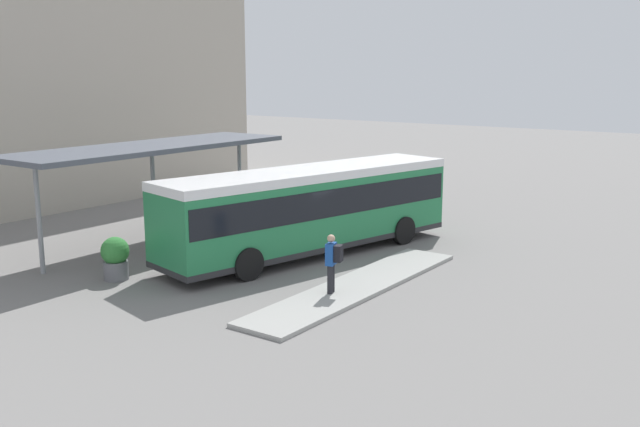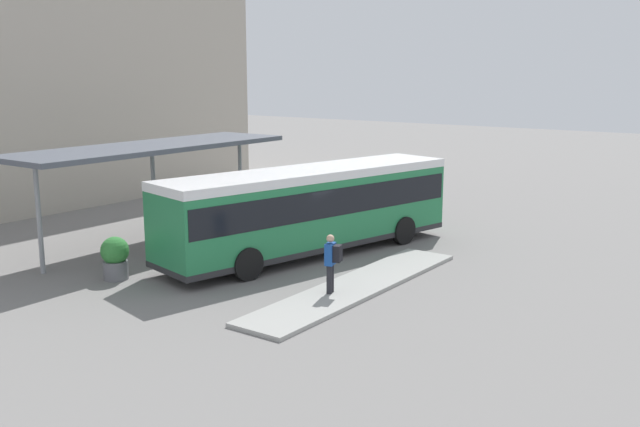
% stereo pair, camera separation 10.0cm
% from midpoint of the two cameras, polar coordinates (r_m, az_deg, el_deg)
% --- Properties ---
extents(ground_plane, '(120.00, 120.00, 0.00)m').
position_cam_midpoint_polar(ground_plane, '(25.76, -0.65, -3.25)').
color(ground_plane, slate).
extents(curb_island, '(9.66, 1.80, 0.12)m').
position_cam_midpoint_polar(curb_island, '(21.82, 3.09, -5.82)').
color(curb_island, '#9E9E99').
rests_on(curb_island, ground_plane).
extents(city_bus, '(12.00, 5.08, 3.10)m').
position_cam_midpoint_polar(city_bus, '(25.37, -0.65, 0.72)').
color(city_bus, '#237A47').
rests_on(city_bus, ground_plane).
extents(pedestrian_waiting, '(0.48, 0.53, 1.75)m').
position_cam_midpoint_polar(pedestrian_waiting, '(20.68, 1.09, -3.72)').
color(pedestrian_waiting, '#232328').
rests_on(pedestrian_waiting, curb_island).
extents(bicycle_white, '(0.48, 1.75, 0.76)m').
position_cam_midpoint_polar(bicycle_white, '(32.36, 7.13, 0.38)').
color(bicycle_white, black).
rests_on(bicycle_white, ground_plane).
extents(bicycle_red, '(0.48, 1.56, 0.67)m').
position_cam_midpoint_polar(bicycle_red, '(32.65, 5.93, 0.43)').
color(bicycle_red, black).
rests_on(bicycle_red, ground_plane).
extents(bicycle_orange, '(0.48, 1.66, 0.72)m').
position_cam_midpoint_polar(bicycle_orange, '(33.14, 4.97, 0.65)').
color(bicycle_orange, black).
rests_on(bicycle_orange, ground_plane).
extents(bicycle_blue, '(0.48, 1.77, 0.76)m').
position_cam_midpoint_polar(bicycle_blue, '(33.39, 3.76, 0.79)').
color(bicycle_blue, black).
rests_on(bicycle_blue, ground_plane).
extents(station_shelter, '(11.31, 3.32, 3.81)m').
position_cam_midpoint_polar(station_shelter, '(27.21, -13.21, 5.05)').
color(station_shelter, '#4C515B').
rests_on(station_shelter, ground_plane).
extents(potted_planter_near_shelter, '(0.89, 0.89, 1.38)m').
position_cam_midpoint_polar(potted_planter_near_shelter, '(23.42, -15.95, -3.38)').
color(potted_planter_near_shelter, slate).
rests_on(potted_planter_near_shelter, ground_plane).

